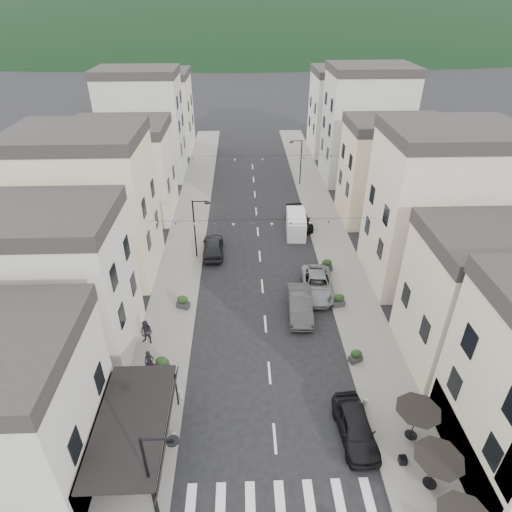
{
  "coord_description": "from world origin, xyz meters",
  "views": [
    {
      "loc": [
        -1.63,
        -9.35,
        21.88
      ],
      "look_at": [
        -0.57,
        20.37,
        3.5
      ],
      "focal_mm": 30.0,
      "sensor_mm": 36.0,
      "label": 1
    }
  ],
  "objects_px": {
    "parked_car_b": "(300,305)",
    "pedestrian_b": "(147,332)",
    "delivery_van": "(296,223)",
    "pedestrian_a": "(150,362)",
    "parked_car_d": "(299,219)",
    "parked_car_e": "(213,246)",
    "parked_car_c": "(317,284)",
    "parked_car_a": "(356,427)"
  },
  "relations": [
    {
      "from": "parked_car_e",
      "to": "delivery_van",
      "type": "relative_size",
      "value": 0.99
    },
    {
      "from": "pedestrian_a",
      "to": "parked_car_e",
      "type": "bearing_deg",
      "value": 66.79
    },
    {
      "from": "parked_car_b",
      "to": "pedestrian_b",
      "type": "xyz_separation_m",
      "value": [
        -11.45,
        -3.09,
        0.25
      ]
    },
    {
      "from": "parked_car_d",
      "to": "parked_car_e",
      "type": "height_order",
      "value": "parked_car_e"
    },
    {
      "from": "parked_car_d",
      "to": "parked_car_c",
      "type": "bearing_deg",
      "value": -97.96
    },
    {
      "from": "parked_car_b",
      "to": "delivery_van",
      "type": "relative_size",
      "value": 1.04
    },
    {
      "from": "pedestrian_a",
      "to": "pedestrian_b",
      "type": "bearing_deg",
      "value": 92.95
    },
    {
      "from": "parked_car_b",
      "to": "pedestrian_b",
      "type": "bearing_deg",
      "value": -162.16
    },
    {
      "from": "parked_car_c",
      "to": "parked_car_e",
      "type": "bearing_deg",
      "value": 148.88
    },
    {
      "from": "parked_car_d",
      "to": "pedestrian_b",
      "type": "height_order",
      "value": "pedestrian_b"
    },
    {
      "from": "parked_car_d",
      "to": "pedestrian_a",
      "type": "distance_m",
      "value": 24.59
    },
    {
      "from": "parked_car_b",
      "to": "pedestrian_b",
      "type": "height_order",
      "value": "pedestrian_b"
    },
    {
      "from": "pedestrian_b",
      "to": "parked_car_c",
      "type": "bearing_deg",
      "value": 41.24
    },
    {
      "from": "parked_car_d",
      "to": "parked_car_e",
      "type": "bearing_deg",
      "value": -155.73
    },
    {
      "from": "parked_car_a",
      "to": "pedestrian_b",
      "type": "distance_m",
      "value": 15.54
    },
    {
      "from": "delivery_van",
      "to": "pedestrian_a",
      "type": "height_order",
      "value": "delivery_van"
    },
    {
      "from": "pedestrian_a",
      "to": "pedestrian_b",
      "type": "distance_m",
      "value": 2.95
    },
    {
      "from": "parked_car_c",
      "to": "parked_car_d",
      "type": "relative_size",
      "value": 1.08
    },
    {
      "from": "pedestrian_a",
      "to": "pedestrian_b",
      "type": "xyz_separation_m",
      "value": [
        -0.69,
        2.86,
        0.07
      ]
    },
    {
      "from": "parked_car_b",
      "to": "parked_car_d",
      "type": "xyz_separation_m",
      "value": [
        1.8,
        15.19,
        -0.09
      ]
    },
    {
      "from": "parked_car_b",
      "to": "parked_car_c",
      "type": "bearing_deg",
      "value": 60.05
    },
    {
      "from": "parked_car_d",
      "to": "delivery_van",
      "type": "relative_size",
      "value": 1.06
    },
    {
      "from": "pedestrian_b",
      "to": "parked_car_d",
      "type": "bearing_deg",
      "value": 71.31
    },
    {
      "from": "delivery_van",
      "to": "pedestrian_b",
      "type": "relative_size",
      "value": 2.52
    },
    {
      "from": "parked_car_c",
      "to": "delivery_van",
      "type": "height_order",
      "value": "delivery_van"
    },
    {
      "from": "delivery_van",
      "to": "pedestrian_a",
      "type": "bearing_deg",
      "value": -117.77
    },
    {
      "from": "parked_car_c",
      "to": "delivery_van",
      "type": "distance_m",
      "value": 10.64
    },
    {
      "from": "parked_car_c",
      "to": "delivery_van",
      "type": "relative_size",
      "value": 1.14
    },
    {
      "from": "parked_car_e",
      "to": "pedestrian_b",
      "type": "height_order",
      "value": "pedestrian_b"
    },
    {
      "from": "parked_car_a",
      "to": "parked_car_b",
      "type": "height_order",
      "value": "parked_car_b"
    },
    {
      "from": "parked_car_e",
      "to": "pedestrian_a",
      "type": "height_order",
      "value": "pedestrian_a"
    },
    {
      "from": "parked_car_c",
      "to": "parked_car_e",
      "type": "distance_m",
      "value": 11.28
    },
    {
      "from": "parked_car_c",
      "to": "pedestrian_a",
      "type": "height_order",
      "value": "pedestrian_a"
    },
    {
      "from": "parked_car_a",
      "to": "pedestrian_b",
      "type": "height_order",
      "value": "pedestrian_b"
    },
    {
      "from": "parked_car_c",
      "to": "parked_car_d",
      "type": "distance_m",
      "value": 12.38
    },
    {
      "from": "parked_car_b",
      "to": "pedestrian_a",
      "type": "height_order",
      "value": "pedestrian_a"
    },
    {
      "from": "parked_car_b",
      "to": "parked_car_c",
      "type": "relative_size",
      "value": 0.91
    },
    {
      "from": "parked_car_b",
      "to": "parked_car_d",
      "type": "bearing_deg",
      "value": 85.97
    },
    {
      "from": "parked_car_d",
      "to": "pedestrian_a",
      "type": "relative_size",
      "value": 2.86
    },
    {
      "from": "delivery_van",
      "to": "pedestrian_b",
      "type": "height_order",
      "value": "delivery_van"
    },
    {
      "from": "parked_car_e",
      "to": "pedestrian_b",
      "type": "xyz_separation_m",
      "value": [
        -4.11,
        -12.52,
        0.26
      ]
    },
    {
      "from": "parked_car_a",
      "to": "delivery_van",
      "type": "xyz_separation_m",
      "value": [
        -0.58,
        24.62,
        0.33
      ]
    }
  ]
}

